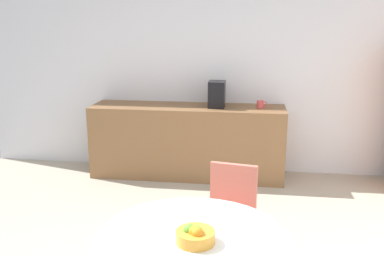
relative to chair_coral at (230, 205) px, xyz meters
The scene contains 6 objects.
wall_back 2.53m from the chair_coral, 100.29° to the left, with size 6.00×0.10×2.60m, color silver.
counter_block 2.12m from the chair_coral, 107.75° to the left, with size 2.41×0.60×0.90m, color brown.
chair_coral is the anchor object (origin of this frame).
fruit_bowl 1.07m from the chair_coral, 98.09° to the right, with size 0.22×0.22×0.11m.
mug_white 2.09m from the chair_coral, 83.05° to the left, with size 0.13×0.08×0.09m.
coffee_maker 2.11m from the chair_coral, 97.97° to the left, with size 0.20×0.24×0.32m, color black.
Camera 1 is at (0.56, -2.50, 1.93)m, focal length 39.97 mm.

